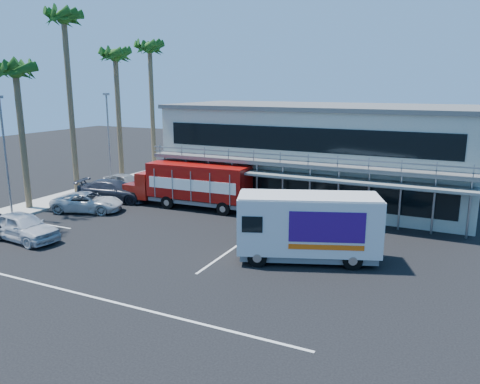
% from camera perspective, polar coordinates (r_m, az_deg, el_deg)
% --- Properties ---
extents(ground, '(120.00, 120.00, 0.00)m').
position_cam_1_polar(ground, '(25.13, -6.97, -7.54)').
color(ground, black).
rests_on(ground, ground).
extents(building, '(22.40, 12.00, 7.30)m').
position_cam_1_polar(building, '(36.42, 9.74, 4.71)').
color(building, '#A3A89A').
rests_on(building, ground).
extents(curb_strip, '(3.00, 32.00, 0.16)m').
position_cam_1_polar(curb_strip, '(38.90, -21.03, -0.82)').
color(curb_strip, '#A5A399').
rests_on(curb_strip, ground).
extents(palm_c, '(2.80, 2.80, 10.75)m').
position_cam_1_polar(palm_c, '(35.87, -25.64, 12.44)').
color(palm_c, brown).
rests_on(palm_c, ground).
extents(palm_d, '(2.80, 2.80, 14.75)m').
position_cam_1_polar(palm_d, '(39.66, -20.60, 18.02)').
color(palm_d, brown).
rests_on(palm_d, ground).
extents(palm_e, '(2.80, 2.80, 12.25)m').
position_cam_1_polar(palm_e, '(42.83, -14.93, 14.96)').
color(palm_e, brown).
rests_on(palm_e, ground).
extents(palm_f, '(2.80, 2.80, 13.25)m').
position_cam_1_polar(palm_f, '(47.45, -10.92, 16.00)').
color(palm_f, brown).
rests_on(palm_f, ground).
extents(light_pole_near, '(0.50, 0.25, 8.09)m').
position_cam_1_polar(light_pole_near, '(34.34, -26.72, 4.45)').
color(light_pole_near, gray).
rests_on(light_pole_near, ground).
extents(light_pole_far, '(0.50, 0.25, 8.09)m').
position_cam_1_polar(light_pole_far, '(41.17, -15.71, 6.54)').
color(light_pole_far, gray).
rests_on(light_pole_far, ground).
extents(red_truck, '(9.73, 2.71, 3.25)m').
position_cam_1_polar(red_truck, '(33.94, -6.03, 1.02)').
color(red_truck, maroon).
rests_on(red_truck, ground).
extents(white_van, '(7.41, 4.75, 3.43)m').
position_cam_1_polar(white_van, '(23.78, 8.30, -4.15)').
color(white_van, silver).
rests_on(white_van, ground).
extents(parked_car_a, '(4.91, 2.33, 1.62)m').
position_cam_1_polar(parked_car_a, '(29.61, -24.93, -3.85)').
color(parked_car_a, silver).
rests_on(parked_car_a, ground).
extents(parked_car_c, '(5.37, 3.75, 1.36)m').
position_cam_1_polar(parked_car_c, '(34.66, -18.07, -1.18)').
color(parked_car_c, silver).
rests_on(parked_car_c, ground).
extents(parked_car_d, '(6.05, 3.59, 1.64)m').
position_cam_1_polar(parked_car_d, '(37.16, -15.12, 0.17)').
color(parked_car_d, '#282B36').
rests_on(parked_car_d, ground).
extents(parked_car_e, '(4.54, 2.28, 1.49)m').
position_cam_1_polar(parked_car_e, '(40.49, -13.75, 1.16)').
color(parked_car_e, gray).
rests_on(parked_car_e, ground).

